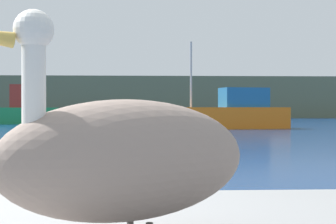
% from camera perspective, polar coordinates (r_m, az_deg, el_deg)
% --- Properties ---
extents(hillside_backdrop, '(140.00, 13.75, 5.08)m').
position_cam_1_polar(hillside_backdrop, '(70.38, -4.07, 1.50)').
color(hillside_backdrop, '#5B664C').
rests_on(hillside_backdrop, ground).
extents(pelican, '(1.35, 0.96, 0.94)m').
position_cam_1_polar(pelican, '(2.22, -4.64, -4.86)').
color(pelican, gray).
rests_on(pelican, pier_dock).
extents(fishing_boat_orange, '(7.54, 3.33, 5.07)m').
position_cam_1_polar(fishing_boat_orange, '(31.64, 6.67, -0.17)').
color(fishing_boat_orange, orange).
rests_on(fishing_boat_orange, ground).
extents(fishing_boat_green, '(7.68, 3.44, 4.05)m').
position_cam_1_polar(fishing_boat_green, '(42.45, -16.30, 0.14)').
color(fishing_boat_green, '#1E8C4C').
rests_on(fishing_boat_green, ground).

